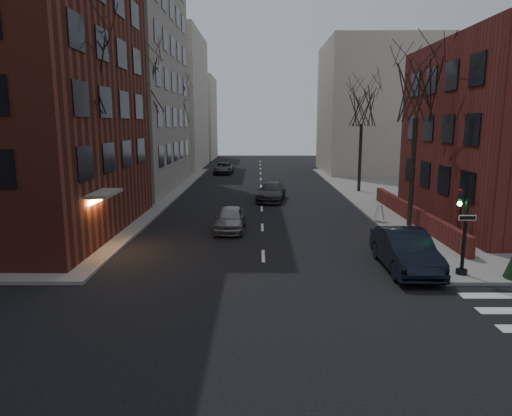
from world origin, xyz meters
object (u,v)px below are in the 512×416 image
(tree_left_b, at_px, (143,85))
(tree_left_c, at_px, (177,105))
(tree_right_a, at_px, (418,90))
(sandwich_board, at_px, (379,213))
(car_lane_gray, at_px, (271,192))
(streetlamp_near, at_px, (140,152))
(car_lane_silver, at_px, (230,219))
(parked_sedan, at_px, (405,250))
(streetlamp_far, at_px, (186,141))
(car_lane_far, at_px, (224,168))
(tree_left_a, at_px, (81,74))
(tree_right_b, at_px, (362,107))
(traffic_signal, at_px, (463,232))

(tree_left_b, bearing_deg, tree_left_c, 90.00)
(tree_right_a, distance_m, sandwich_board, 7.60)
(tree_right_a, xyz_separation_m, car_lane_gray, (-8.00, 9.65, -7.29))
(tree_right_a, xyz_separation_m, streetlamp_near, (-17.00, 4.00, -3.79))
(tree_right_a, distance_m, car_lane_silver, 12.97)
(tree_left_c, xyz_separation_m, car_lane_gray, (9.60, -12.35, -7.29))
(car_lane_silver, bearing_deg, parked_sedan, -40.85)
(tree_left_c, xyz_separation_m, sandwich_board, (16.10, -20.88, -7.37))
(tree_left_c, distance_m, car_lane_gray, 17.26)
(tree_left_b, relative_size, tree_right_a, 1.11)
(streetlamp_far, xyz_separation_m, car_lane_gray, (9.00, -14.35, -3.50))
(streetlamp_near, height_order, car_lane_far, streetlamp_near)
(parked_sedan, bearing_deg, car_lane_silver, 137.88)
(tree_left_c, relative_size, car_lane_far, 1.96)
(parked_sedan, bearing_deg, tree_left_b, 132.89)
(tree_left_a, distance_m, car_lane_far, 34.71)
(tree_left_b, bearing_deg, sandwich_board, -23.13)
(tree_left_c, bearing_deg, parked_sedan, -63.73)
(tree_left_a, bearing_deg, tree_left_c, 90.00)
(streetlamp_near, height_order, parked_sedan, streetlamp_near)
(streetlamp_near, relative_size, sandwich_board, 6.15)
(tree_left_a, relative_size, car_lane_far, 2.07)
(tree_right_b, bearing_deg, tree_right_a, -90.00)
(car_lane_silver, distance_m, sandwich_board, 9.38)
(streetlamp_far, xyz_separation_m, parked_sedan, (14.21, -32.00, -3.38))
(streetlamp_far, relative_size, car_lane_far, 1.27)
(streetlamp_near, xyz_separation_m, car_lane_silver, (6.32, -4.85, -3.53))
(tree_left_c, xyz_separation_m, car_lane_silver, (6.92, -22.85, -7.32))
(car_lane_silver, bearing_deg, traffic_signal, -38.37)
(tree_right_b, bearing_deg, car_lane_silver, -125.72)
(traffic_signal, relative_size, tree_left_b, 0.37)
(car_lane_far, bearing_deg, tree_right_b, -48.35)
(sandwich_board, bearing_deg, car_lane_gray, 130.91)
(traffic_signal, distance_m, car_lane_gray, 20.01)
(tree_right_a, xyz_separation_m, car_lane_far, (-13.36, 29.56, -7.34))
(traffic_signal, xyz_separation_m, tree_right_b, (0.86, 23.01, 5.68))
(streetlamp_near, bearing_deg, tree_right_b, 30.47)
(tree_left_a, distance_m, tree_left_b, 12.01)
(car_lane_far, bearing_deg, tree_left_b, -100.13)
(traffic_signal, height_order, streetlamp_far, streetlamp_far)
(car_lane_gray, distance_m, car_lane_far, 20.61)
(streetlamp_near, bearing_deg, car_lane_far, 81.90)
(tree_left_c, height_order, parked_sedan, tree_left_c)
(tree_left_b, distance_m, streetlamp_far, 16.68)
(traffic_signal, distance_m, tree_left_a, 18.66)
(streetlamp_far, relative_size, car_lane_silver, 1.52)
(tree_right_a, bearing_deg, sandwich_board, 143.16)
(traffic_signal, relative_size, streetlamp_near, 0.64)
(car_lane_far, height_order, sandwich_board, car_lane_far)
(tree_right_b, bearing_deg, streetlamp_near, -149.53)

